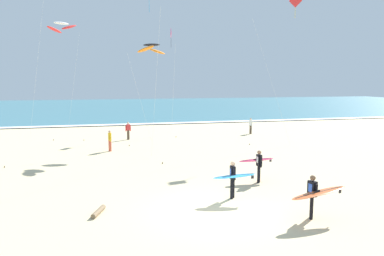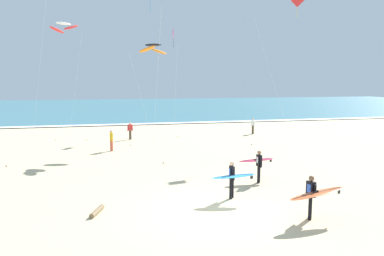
% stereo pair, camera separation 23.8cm
% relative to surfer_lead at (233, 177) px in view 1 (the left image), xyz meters
% --- Properties ---
extents(ground_plane, '(160.00, 160.00, 0.00)m').
position_rel_surfer_lead_xyz_m(ground_plane, '(-1.22, -1.15, -1.04)').
color(ground_plane, beige).
extents(ocean_water, '(160.00, 60.00, 0.08)m').
position_rel_surfer_lead_xyz_m(ocean_water, '(-1.22, 58.20, -1.00)').
color(ocean_water, teal).
rests_on(ocean_water, ground).
extents(shoreline_foam, '(160.00, 1.52, 0.01)m').
position_rel_surfer_lead_xyz_m(shoreline_foam, '(-1.22, 28.50, -0.95)').
color(shoreline_foam, white).
rests_on(shoreline_foam, ocean_water).
extents(surfer_lead, '(1.97, 0.99, 1.71)m').
position_rel_surfer_lead_xyz_m(surfer_lead, '(0.00, 0.00, 0.00)').
color(surfer_lead, black).
rests_on(surfer_lead, ground).
extents(surfer_trailing, '(2.49, 1.06, 1.71)m').
position_rel_surfer_lead_xyz_m(surfer_trailing, '(2.19, -2.97, 0.01)').
color(surfer_trailing, black).
rests_on(surfer_trailing, ground).
extents(surfer_third, '(1.93, 0.91, 1.71)m').
position_rel_surfer_lead_xyz_m(surfer_third, '(2.21, 2.36, 0.00)').
color(surfer_third, black).
rests_on(surfer_third, ground).
extents(kite_arc_ivory_mid, '(2.71, 2.92, 10.00)m').
position_rel_surfer_lead_xyz_m(kite_arc_ivory_mid, '(-8.77, 16.93, 8.57)').
color(kite_arc_ivory_mid, red).
rests_on(kite_arc_ivory_mid, ground).
extents(kite_diamond_scarlet_far, '(3.63, 1.25, 11.93)m').
position_rel_surfer_lead_xyz_m(kite_diamond_scarlet_far, '(8.99, 11.59, 9.74)').
color(kite_diamond_scarlet_far, red).
rests_on(kite_diamond_scarlet_far, ground).
extents(kite_diamond_rose_distant, '(0.34, 4.25, 10.51)m').
position_rel_surfer_lead_xyz_m(kite_diamond_rose_distant, '(1.10, 21.43, 8.41)').
color(kite_diamond_rose_distant, pink).
rests_on(kite_diamond_rose_distant, ground).
extents(kite_arc_charcoal_close, '(3.16, 3.18, 8.09)m').
position_rel_surfer_lead_xyz_m(kite_arc_charcoal_close, '(-1.90, 13.33, 6.67)').
color(kite_arc_charcoal_close, orange).
rests_on(kite_arc_charcoal_close, ground).
extents(bystander_yellow_top, '(0.24, 0.49, 1.59)m').
position_rel_surfer_lead_xyz_m(bystander_yellow_top, '(-5.23, 12.52, -0.23)').
color(bystander_yellow_top, '#D8593F').
rests_on(bystander_yellow_top, ground).
extents(bystander_red_top, '(0.49, 0.26, 1.59)m').
position_rel_surfer_lead_xyz_m(bystander_red_top, '(-3.58, 17.62, -0.23)').
color(bystander_red_top, '#4C3D2D').
rests_on(bystander_red_top, ground).
extents(bystander_white_top, '(0.25, 0.49, 1.59)m').
position_rel_surfer_lead_xyz_m(bystander_white_top, '(8.50, 18.30, -0.23)').
color(bystander_white_top, '#4C3D2D').
rests_on(bystander_white_top, ground).
extents(driftwood_log, '(0.56, 1.11, 0.20)m').
position_rel_surfer_lead_xyz_m(driftwood_log, '(-5.83, -0.43, -0.94)').
color(driftwood_log, '#846B4C').
rests_on(driftwood_log, ground).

